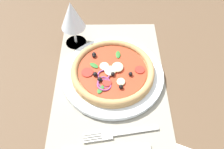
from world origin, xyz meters
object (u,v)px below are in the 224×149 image
Objects in this scene: plate at (114,75)px; pizza at (114,71)px; wine_glass at (74,17)px; fork at (119,134)px.

pizza is (-0.06, 0.05, 1.75)cm from plate.
pizza reaches higher than plate.
wine_glass is at bearing 39.04° from pizza.
fork is at bearing -158.81° from wine_glass.
plate is 17.43cm from fork.
pizza is 1.26× the size of fork.
plate is at bearing -95.82° from fork.
plate is 1.75cm from pizza.
wine_glass is (13.87, 11.34, 9.12)cm from plate.
wine_glass is (31.28, 12.12, 9.56)cm from fork.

